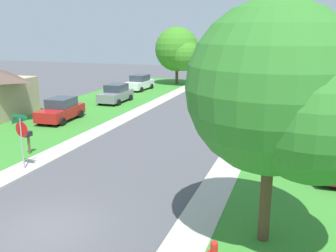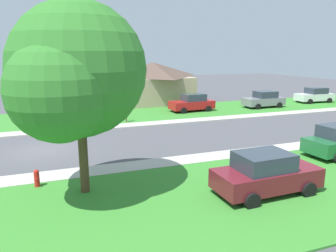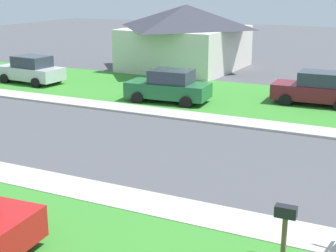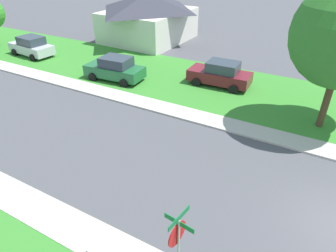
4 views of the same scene
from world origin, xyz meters
name	(u,v)px [view 1 (image 1 of 4)]	position (x,y,z in m)	size (l,w,h in m)	color
ground_plane	(49,229)	(0.00, 0.00, 0.00)	(120.00, 120.00, 0.00)	#4C4C51
sidewalk_east	(240,144)	(4.70, 12.00, 0.05)	(1.40, 56.00, 0.10)	#B7B2A8
lawn_east	(325,152)	(9.40, 12.00, 0.04)	(8.00, 56.00, 0.08)	#38842D
sidewalk_west	(100,131)	(-4.70, 12.00, 0.05)	(1.40, 56.00, 0.10)	#B7B2A8
lawn_west	(41,125)	(-9.40, 12.00, 0.04)	(8.00, 56.00, 0.08)	#38842D
stop_sign_far_corner	(22,133)	(-4.58, 4.38, 1.89)	(0.91, 0.91, 2.77)	#9E9EA3
car_grey_behind_trees	(116,94)	(-8.31, 21.58, 0.87)	(2.10, 4.33, 1.76)	gray
car_green_kerbside_mid	(282,121)	(6.88, 15.43, 0.87)	(2.26, 4.41, 1.76)	#1E6033
car_red_driveway_right	(61,110)	(-8.81, 13.60, 0.87)	(2.26, 4.41, 1.76)	red
car_white_far_down_street	(139,83)	(-9.22, 29.26, 0.87)	(2.21, 4.39, 1.76)	white
car_silver_near_corner	(298,97)	(7.76, 25.36, 0.87)	(2.32, 4.44, 1.76)	silver
tree_across_left	(291,57)	(6.63, 35.82, 3.66)	(3.89, 3.62, 5.60)	#4C3823
tree_sidewalk_far	(283,96)	(7.27, 1.42, 4.80)	(5.52, 5.13, 7.54)	#4C3823
tree_sidewalk_near	(293,61)	(7.02, 30.69, 3.59)	(4.32, 4.02, 5.73)	#4C3823
tree_corner_large	(179,51)	(-6.34, 34.83, 4.19)	(5.76, 5.36, 7.05)	#4C3823
mailbox	(28,137)	(-5.88, 6.36, 1.01)	(0.26, 0.49, 1.31)	brown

